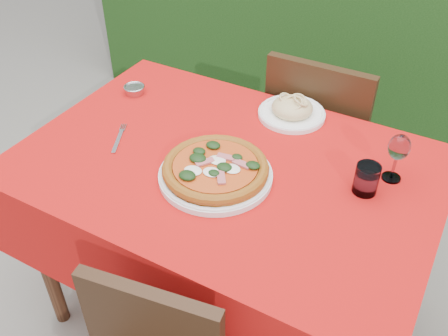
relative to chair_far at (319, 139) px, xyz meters
The scene contains 9 objects.
ground 0.78m from the chair_far, 100.25° to the right, with size 60.00×60.00×0.00m, color slate.
dining_table 0.60m from the chair_far, 100.25° to the right, with size 1.26×0.86×0.75m.
chair_far is the anchor object (origin of this frame).
pizza_plate 0.73m from the chair_far, 98.30° to the right, with size 0.37×0.37×0.06m.
pasta_plate 0.37m from the chair_far, 98.01° to the right, with size 0.23×0.23×0.07m.
water_glass 0.66m from the chair_far, 59.75° to the right, with size 0.07×0.07×0.09m.
wine_glass 0.65m from the chair_far, 49.98° to the right, with size 0.06×0.06×0.15m.
fork 0.84m from the chair_far, 124.75° to the right, with size 0.02×0.17×0.00m, color #B5B5BC.
steel_ramekin 0.76m from the chair_far, 146.91° to the right, with size 0.07×0.07×0.03m, color #AEAFB5.
Camera 1 is at (0.58, -1.04, 1.68)m, focal length 40.00 mm.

